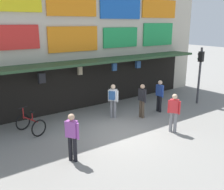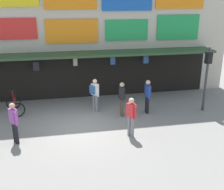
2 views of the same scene
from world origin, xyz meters
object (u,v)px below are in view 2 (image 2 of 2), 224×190
object	(u,v)px
pedestrian_in_white	(131,115)
pedestrian_in_purple	(14,121)
pedestrian_in_yellow	(95,93)
pedestrian_in_red	(147,95)
pedestrian_in_blue	(122,97)
traffic_light_far	(207,69)
bicycle_parked	(15,105)

from	to	relation	value
pedestrian_in_white	pedestrian_in_purple	bearing A→B (deg)	176.23
pedestrian_in_white	pedestrian_in_yellow	size ratio (longest dim) A/B	1.00
pedestrian_in_yellow	pedestrian_in_white	bearing A→B (deg)	-68.65
pedestrian_in_yellow	pedestrian_in_red	bearing A→B (deg)	-14.46
pedestrian_in_blue	pedestrian_in_red	distance (m)	1.31
pedestrian_in_blue	pedestrian_in_white	size ratio (longest dim) A/B	1.00
traffic_light_far	pedestrian_in_white	world-z (taller)	traffic_light_far
bicycle_parked	traffic_light_far	bearing A→B (deg)	-8.57
traffic_light_far	pedestrian_in_white	xyz separation A→B (m)	(-4.26, -1.99, -1.19)
pedestrian_in_red	pedestrian_in_yellow	distance (m)	2.58
bicycle_parked	pedestrian_in_yellow	xyz separation A→B (m)	(3.87, -0.54, 0.59)
bicycle_parked	pedestrian_in_red	distance (m)	6.50
bicycle_parked	pedestrian_in_red	xyz separation A→B (m)	(6.36, -1.18, 0.55)
traffic_light_far	pedestrian_in_purple	distance (m)	9.07
pedestrian_in_purple	pedestrian_in_yellow	xyz separation A→B (m)	(3.46, 2.54, 0.04)
pedestrian_in_white	traffic_light_far	bearing A→B (deg)	25.02
pedestrian_in_purple	pedestrian_in_yellow	bearing A→B (deg)	36.30
pedestrian_in_yellow	pedestrian_in_purple	bearing A→B (deg)	-143.70
pedestrian_in_red	pedestrian_in_purple	distance (m)	6.25
pedestrian_in_blue	pedestrian_in_yellow	xyz separation A→B (m)	(-1.19, 0.76, 0.04)
bicycle_parked	pedestrian_in_red	size ratio (longest dim) A/B	0.79
pedestrian_in_blue	traffic_light_far	bearing A→B (deg)	-1.27
bicycle_parked	pedestrian_in_purple	bearing A→B (deg)	-82.40
pedestrian_in_purple	pedestrian_in_white	xyz separation A→B (m)	(4.57, -0.30, 0.00)
traffic_light_far	pedestrian_in_red	world-z (taller)	traffic_light_far
traffic_light_far	pedestrian_in_blue	size ratio (longest dim) A/B	1.90
pedestrian_in_purple	pedestrian_in_yellow	size ratio (longest dim) A/B	1.00
pedestrian_in_red	pedestrian_in_yellow	world-z (taller)	same
pedestrian_in_purple	pedestrian_in_white	size ratio (longest dim) A/B	1.00
pedestrian_in_blue	pedestrian_in_red	size ratio (longest dim) A/B	1.00
pedestrian_in_red	pedestrian_in_white	distance (m)	2.60
bicycle_parked	pedestrian_in_red	bearing A→B (deg)	-10.52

